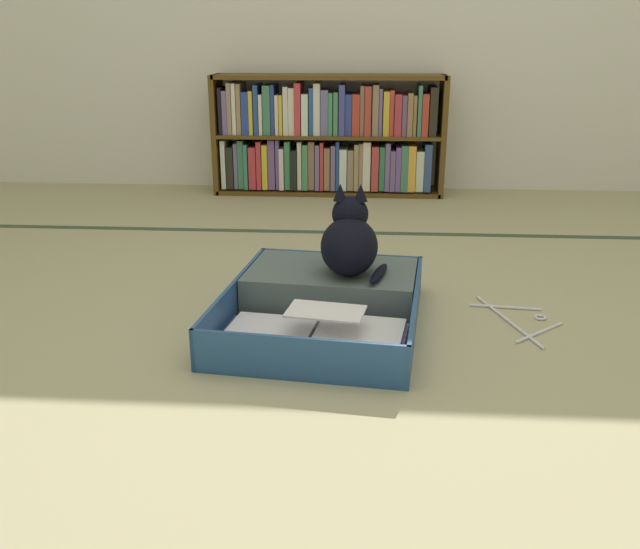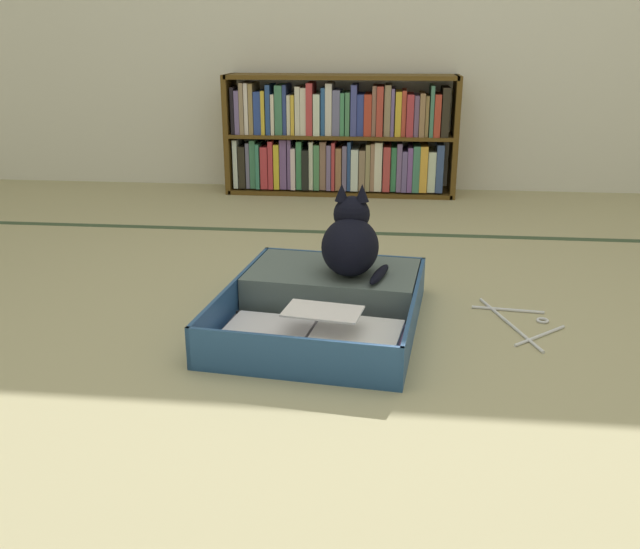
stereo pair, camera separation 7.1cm
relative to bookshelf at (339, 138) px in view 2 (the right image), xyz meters
The scene contains 6 objects.
ground_plane 2.28m from the bookshelf, 84.00° to the right, with size 10.00×10.00×0.00m, color tan.
tatami_border 0.98m from the bookshelf, 75.16° to the right, with size 4.80×0.05×0.00m.
bookshelf is the anchor object (origin of this frame).
open_suitcase 1.94m from the bookshelf, 86.51° to the right, with size 0.68×0.83×0.13m.
black_cat 1.85m from the bookshelf, 84.24° to the right, with size 0.24×0.27×0.30m.
clothes_hanger 2.08m from the bookshelf, 68.76° to the right, with size 0.28×0.42×0.01m.
Camera 2 is at (0.08, -1.76, 0.88)m, focal length 37.94 mm.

